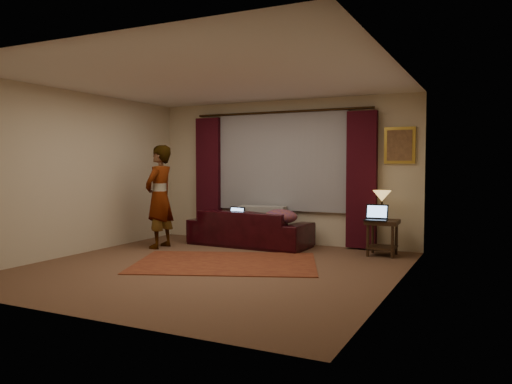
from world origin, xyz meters
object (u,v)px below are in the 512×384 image
laptop_table (376,213)px  laptop_sofa (232,214)px  end_table (382,238)px  sofa (250,221)px  tiffany_lamp (382,205)px  person (160,197)px

laptop_table → laptop_sofa: bearing=178.0°
laptop_sofa → end_table: size_ratio=0.64×
sofa → end_table: bearing=-175.8°
tiffany_lamp → sofa: bearing=-176.3°
laptop_table → person: (-3.54, -0.78, 0.20)m
tiffany_lamp → laptop_table: size_ratio=1.23×
end_table → tiffany_lamp: tiffany_lamp is taller
laptop_sofa → person: (-1.02, -0.74, 0.33)m
end_table → person: person is taller
laptop_table → person: bearing=-170.4°
sofa → end_table: 2.32m
laptop_sofa → laptop_table: bearing=13.7°
laptop_sofa → laptop_table: 2.52m
sofa → person: (-1.30, -0.87, 0.45)m
end_table → tiffany_lamp: (-0.03, 0.09, 0.51)m
end_table → laptop_table: laptop_table is taller
end_table → laptop_table: bearing=-115.9°
person → sofa: bearing=121.8°
tiffany_lamp → laptop_table: (-0.04, -0.24, -0.11)m
end_table → person: (-3.61, -0.93, 0.60)m
person → end_table: bearing=102.4°
end_table → sofa: bearing=-178.5°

